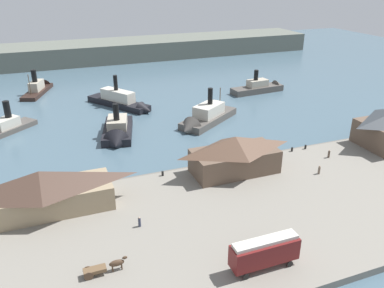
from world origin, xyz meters
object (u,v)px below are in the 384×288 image
Objects in this scene: street_tram at (265,251)px; ferry_approaching_east at (123,102)px; mooring_post_center_west at (279,152)px; ferry_mid_harbor at (204,118)px; mooring_post_west at (292,149)px; pedestrian_near_cart at (329,154)px; ferry_shed_central_terminal at (42,191)px; ferry_moored_east at (39,88)px; ferry_moored_west at (262,87)px; mooring_post_center_east at (163,173)px; ferry_near_quay at (1,129)px; ferry_shed_east_terminal at (235,154)px; pedestrian_walking_east at (140,222)px; ferry_approaching_west at (117,132)px; mooring_post_east at (305,147)px; horse_cart at (104,267)px; pedestrian_by_tram at (319,170)px.

ferry_approaching_east reaches higher than street_tram.
mooring_post_center_west is at bearing -62.81° from ferry_approaching_east.
mooring_post_west is at bearing -67.28° from ferry_mid_harbor.
ferry_shed_central_terminal is at bearing 179.57° from pedestrian_near_cart.
ferry_moored_west is at bearing -21.05° from ferry_moored_east.
pedestrian_near_cart is 35.21m from mooring_post_center_east.
ferry_approaching_east is (-46.52, 0.34, 0.25)m from ferry_moored_west.
ferry_near_quay is (-35.23, 65.87, -2.43)m from street_tram.
ferry_shed_east_terminal is 24.38m from pedestrian_walking_east.
ferry_near_quay is 29.15m from ferry_approaching_west.
street_tram is 10.40× the size of mooring_post_east.
mooring_post_west is at bearing 50.26° from street_tram.
mooring_post_center_west is at bearing -179.35° from mooring_post_east.
ferry_approaching_east reaches higher than ferry_mid_harbor.
pedestrian_walking_east is 1.88× the size of mooring_post_center_west.
horse_cart is 58.65m from ferry_mid_harbor.
ferry_shed_east_terminal is at bearing -162.99° from mooring_post_center_west.
ferry_moored_east reaches higher than pedestrian_by_tram.
ferry_shed_central_terminal is 56.48m from ferry_approaching_east.
mooring_post_east is at bearing -33.05° from ferry_approaching_west.
mooring_post_east is 1.00× the size of mooring_post_west.
ferry_approaching_west is (-36.85, 23.97, -0.20)m from mooring_post_east.
ferry_approaching_west is (-3.88, 24.43, -0.20)m from mooring_post_center_east.
pedestrian_near_cart is 33.98m from ferry_mid_harbor.
street_tram is 40.72m from mooring_post_east.
ferry_moored_west is at bearing 35.39° from ferry_mid_harbor.
mooring_post_center_east is at bearing 99.71° from street_tram.
ferry_shed_central_terminal reaches higher than mooring_post_center_west.
pedestrian_walking_east is (13.40, -9.77, -2.92)m from ferry_shed_central_terminal.
ferry_moored_west reaches higher than pedestrian_near_cart.
ferry_approaching_west is at bearing 76.76° from horse_cart.
pedestrian_walking_east is 0.98× the size of pedestrian_near_cart.
pedestrian_by_tram is (14.90, -6.70, -2.96)m from ferry_shed_east_terminal.
pedestrian_near_cart is at bearing 19.49° from horse_cart.
pedestrian_near_cart is at bearing -8.09° from mooring_post_center_east.
ferry_shed_east_terminal is 16.77m from mooring_post_west.
street_tram is 19.78m from pedestrian_walking_east.
pedestrian_walking_east is at bearing -119.57° from mooring_post_center_east.
mooring_post_center_west is (-2.37, 10.53, -0.35)m from pedestrian_by_tram.
ferry_near_quay is (-56.29, 36.46, -0.29)m from mooring_post_center_west.
mooring_post_east is at bearing -60.73° from ferry_mid_harbor.
ferry_mid_harbor reaches higher than ferry_moored_east.
pedestrian_walking_east is 88.01m from ferry_moored_east.
ferry_shed_central_terminal is 1.12× the size of ferry_moored_west.
mooring_post_center_west is 51.94m from ferry_approaching_east.
ferry_shed_east_terminal is at bearing 175.97° from pedestrian_near_cart.
horse_cart is 53.16m from mooring_post_east.
ferry_moored_east is (-12.19, 87.16, -0.58)m from pedestrian_walking_east.
pedestrian_by_tram is at bearing -109.90° from ferry_moored_west.
pedestrian_by_tram is 0.09× the size of ferry_approaching_west.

